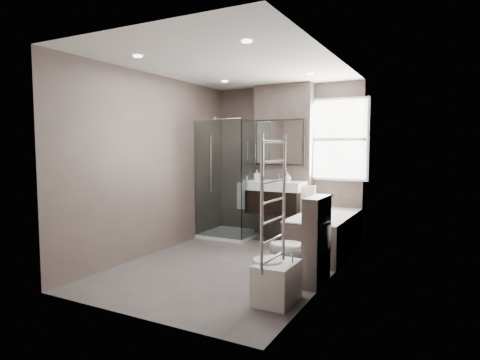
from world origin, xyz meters
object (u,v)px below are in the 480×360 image
Objects in this scene: vanity at (275,197)px; toilet at (296,250)px; bathtub at (325,232)px; bidet at (276,281)px.

vanity is 1.98m from toilet.
bidet is at bearing -87.52° from bathtub.
vanity reaches higher than bathtub.
bidet is (1.01, -2.38, -0.53)m from vanity.
toilet reaches higher than bathtub.
bidet is at bearing 8.96° from toilet.
toilet is (0.97, -1.68, -0.38)m from vanity.
bathtub is (0.92, -0.33, -0.43)m from vanity.
bidet is at bearing -66.94° from vanity.
vanity is at bearing -144.64° from toilet.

